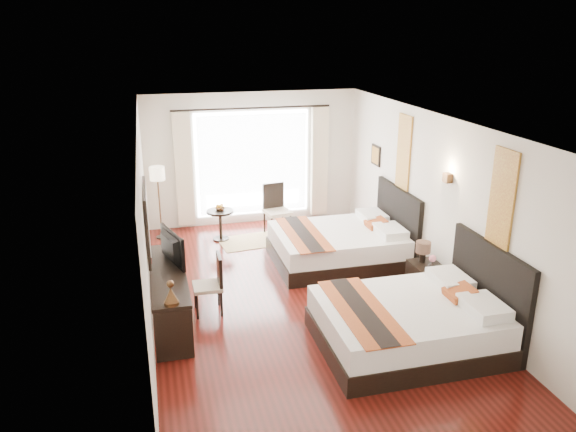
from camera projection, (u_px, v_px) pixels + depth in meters
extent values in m
cube|color=#3D100B|center=(298.00, 298.00, 8.88)|extent=(4.50, 7.50, 0.01)
cube|color=white|center=(300.00, 121.00, 7.98)|extent=(4.50, 7.50, 0.02)
cube|color=silver|center=(435.00, 203.00, 8.95)|extent=(0.01, 7.50, 2.80)
cube|color=silver|center=(146.00, 226.00, 7.90)|extent=(0.01, 7.50, 2.80)
cube|color=silver|center=(252.00, 159.00, 11.86)|extent=(4.50, 0.01, 2.80)
cube|color=silver|center=(410.00, 344.00, 4.99)|extent=(4.50, 0.01, 2.80)
cube|color=white|center=(253.00, 164.00, 11.88)|extent=(2.40, 0.02, 2.20)
cube|color=white|center=(253.00, 164.00, 11.82)|extent=(2.30, 0.02, 2.10)
cube|color=beige|center=(184.00, 170.00, 11.46)|extent=(0.35, 0.14, 2.35)
cube|color=beige|center=(319.00, 162.00, 12.13)|extent=(0.35, 0.14, 2.35)
cube|color=maroon|center=(502.00, 201.00, 7.20)|extent=(0.03, 0.50, 1.35)
cube|color=maroon|center=(404.00, 153.00, 9.85)|extent=(0.03, 0.50, 1.35)
cube|color=#472E19|center=(448.00, 178.00, 8.39)|extent=(0.10, 0.14, 0.14)
cube|color=black|center=(147.00, 221.00, 7.67)|extent=(0.04, 1.25, 0.95)
cube|color=white|center=(149.00, 221.00, 7.67)|extent=(0.01, 1.12, 0.82)
cube|color=black|center=(405.00, 336.00, 7.50)|extent=(2.29, 1.79, 0.28)
cube|color=white|center=(407.00, 316.00, 7.40)|extent=(2.23, 1.75, 0.34)
cube|color=black|center=(488.00, 291.00, 7.60)|extent=(0.08, 1.79, 1.34)
cube|color=maroon|center=(362.00, 310.00, 7.19)|extent=(0.61, 1.85, 0.02)
cube|color=black|center=(337.00, 255.00, 10.16)|extent=(2.24, 1.75, 0.27)
cube|color=white|center=(337.00, 239.00, 10.06)|extent=(2.18, 1.71, 0.33)
cube|color=black|center=(397.00, 223.00, 10.26)|extent=(0.08, 1.75, 1.31)
cube|color=maroon|center=(303.00, 234.00, 9.86)|extent=(0.60, 1.81, 0.02)
cube|color=black|center=(426.00, 280.00, 8.87)|extent=(0.45, 0.56, 0.53)
cylinder|color=black|center=(422.00, 258.00, 8.86)|extent=(0.10, 0.10, 0.20)
cylinder|color=#3E2A1D|center=(423.00, 247.00, 8.80)|extent=(0.23, 0.23, 0.18)
imported|color=black|center=(432.00, 267.00, 8.61)|extent=(0.13, 0.13, 0.12)
cube|color=black|center=(170.00, 296.00, 8.10)|extent=(0.50, 2.20, 0.76)
imported|color=black|center=(167.00, 248.00, 8.19)|extent=(0.37, 0.85, 0.49)
cube|color=beige|center=(208.00, 286.00, 8.30)|extent=(0.42, 0.42, 0.06)
cube|color=black|center=(219.00, 270.00, 8.26)|extent=(0.05, 0.39, 0.47)
cylinder|color=black|center=(162.00, 237.00, 11.36)|extent=(0.22, 0.22, 0.03)
cylinder|color=#472E19|center=(160.00, 207.00, 11.16)|extent=(0.03, 0.03, 1.25)
cylinder|color=#FFEDC7|center=(157.00, 173.00, 10.93)|extent=(0.30, 0.30, 0.26)
cylinder|color=black|center=(221.00, 225.00, 11.17)|extent=(0.53, 0.53, 0.61)
imported|color=#4E2A1B|center=(220.00, 209.00, 11.10)|extent=(0.26, 0.26, 0.05)
cube|color=beige|center=(277.00, 212.00, 11.40)|extent=(0.56, 0.56, 0.06)
cube|color=black|center=(273.00, 196.00, 11.49)|extent=(0.45, 0.13, 0.54)
cube|color=tan|center=(252.00, 241.00, 11.17)|extent=(1.33, 0.98, 0.01)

